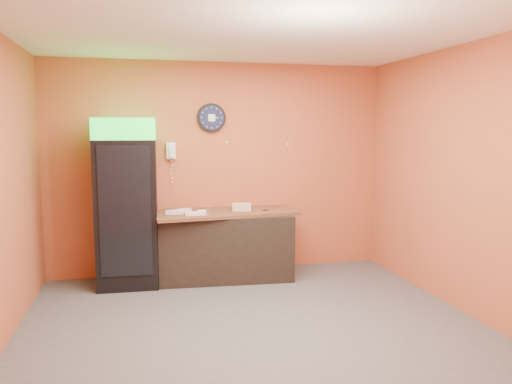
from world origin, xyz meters
name	(u,v)px	position (x,y,z in m)	size (l,w,h in m)	color
floor	(252,325)	(0.00, 0.00, 0.00)	(4.50, 4.50, 0.00)	#47474C
back_wall	(219,168)	(0.00, 2.00, 1.40)	(4.50, 0.02, 2.80)	#C35637
right_wall	(460,179)	(2.25, 0.00, 1.40)	(0.02, 4.00, 2.80)	#C35637
ceiling	(252,33)	(0.00, 0.00, 2.80)	(4.50, 4.00, 0.02)	white
beverage_cooler	(127,205)	(-1.20, 1.60, 1.00)	(0.75, 0.76, 2.05)	black
prep_counter	(225,246)	(0.01, 1.63, 0.42)	(1.68, 0.75, 0.84)	black
wall_clock	(211,118)	(-0.11, 1.97, 2.07)	(0.38, 0.06, 0.38)	black
wall_phone	(171,151)	(-0.64, 1.95, 1.64)	(0.12, 0.10, 0.21)	white
butcher_paper	(225,213)	(0.01, 1.63, 0.86)	(1.82, 0.77, 0.04)	brown
sub_roll_stack	(242,207)	(0.22, 1.58, 0.93)	(0.25, 0.13, 0.10)	beige
wrapped_sandwich_left	(177,212)	(-0.61, 1.54, 0.90)	(0.28, 0.11, 0.04)	silver
wrapped_sandwich_mid	(195,214)	(-0.40, 1.41, 0.90)	(0.26, 0.10, 0.04)	silver
wrapped_sandwich_right	(180,211)	(-0.56, 1.63, 0.90)	(0.28, 0.11, 0.04)	silver
kitchen_tool	(208,209)	(-0.20, 1.67, 0.91)	(0.05, 0.05, 0.05)	silver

